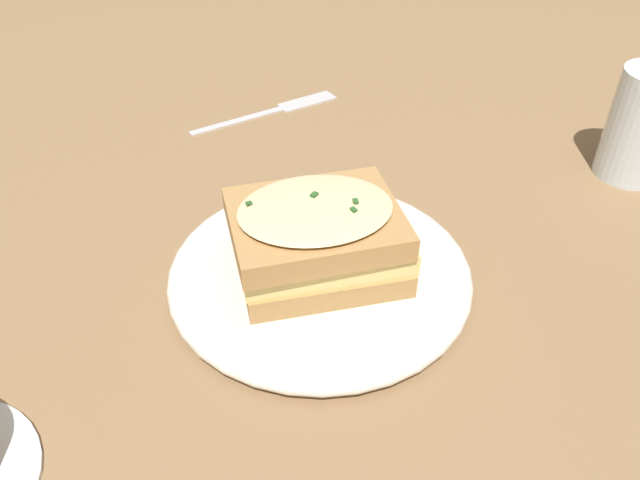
{
  "coord_description": "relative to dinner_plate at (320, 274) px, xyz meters",
  "views": [
    {
      "loc": [
        -0.23,
        0.29,
        0.34
      ],
      "look_at": [
        0.02,
        0.03,
        0.04
      ],
      "focal_mm": 35.0,
      "sensor_mm": 36.0,
      "label": 1
    }
  ],
  "objects": [
    {
      "name": "ground_plane",
      "position": [
        -0.02,
        -0.03,
        -0.01
      ],
      "size": [
        2.4,
        2.4,
        0.0
      ],
      "primitive_type": "plane",
      "color": "olive"
    },
    {
      "name": "sandwich",
      "position": [
        -0.0,
        0.0,
        0.04
      ],
      "size": [
        0.15,
        0.16,
        0.06
      ],
      "rotation": [
        0.0,
        0.0,
        4.14
      ],
      "color": "#B2844C",
      "rests_on": "dinner_plate"
    },
    {
      "name": "fork",
      "position": [
        0.24,
        -0.18,
        -0.01
      ],
      "size": [
        0.06,
        0.18,
        0.0
      ],
      "rotation": [
        0.0,
        0.0,
        2.89
      ],
      "color": "silver",
      "rests_on": "ground_plane"
    },
    {
      "name": "dinner_plate",
      "position": [
        0.0,
        0.0,
        0.0
      ],
      "size": [
        0.23,
        0.23,
        0.02
      ],
      "color": "silver",
      "rests_on": "ground_plane"
    }
  ]
}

